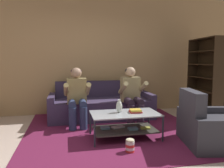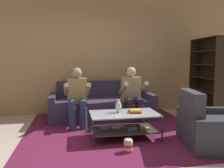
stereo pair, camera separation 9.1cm
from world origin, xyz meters
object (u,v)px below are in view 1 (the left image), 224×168
at_px(bookshelf, 205,85).
at_px(popcorn_tub, 130,145).
at_px(vase, 119,106).
at_px(person_seated_right, 132,93).
at_px(coffee_table, 125,122).
at_px(armchair, 210,128).
at_px(book_stack, 135,111).
at_px(person_seated_left, 77,94).
at_px(couch, 101,105).

bearing_deg(bookshelf, popcorn_tub, -144.25).
bearing_deg(vase, person_seated_right, 60.06).
height_order(coffee_table, armchair, armchair).
xyz_separation_m(book_stack, bookshelf, (2.07, 1.11, 0.27)).
bearing_deg(coffee_table, armchair, -25.32).
relative_size(vase, book_stack, 1.08).
bearing_deg(person_seated_left, armchair, -36.49).
bearing_deg(couch, coffee_table, -82.91).
relative_size(couch, popcorn_tub, 11.29).
relative_size(person_seated_right, coffee_table, 1.04).
distance_m(person_seated_left, bookshelf, 2.99).
distance_m(person_seated_left, coffee_table, 1.18).
xyz_separation_m(coffee_table, vase, (-0.08, 0.05, 0.25)).
height_order(person_seated_left, person_seated_right, person_seated_right).
bearing_deg(vase, person_seated_left, 128.76).
distance_m(vase, popcorn_tub, 0.75).
height_order(couch, vase, couch).
height_order(book_stack, popcorn_tub, book_stack).
xyz_separation_m(vase, armchair, (1.27, -0.61, -0.26)).
distance_m(vase, armchair, 1.44).
relative_size(person_seated_left, bookshelf, 0.64).
bearing_deg(couch, book_stack, -75.75).
bearing_deg(coffee_table, vase, 148.70).
xyz_separation_m(person_seated_right, vase, (-0.47, -0.81, -0.10)).
bearing_deg(coffee_table, person_seated_right, 66.03).
bearing_deg(book_stack, bookshelf, 28.29).
bearing_deg(popcorn_tub, book_stack, 65.16).
xyz_separation_m(bookshelf, armchair, (-1.06, -1.67, -0.46)).
distance_m(coffee_table, popcorn_tub, 0.60).
relative_size(book_stack, popcorn_tub, 1.00).
distance_m(vase, book_stack, 0.28).
distance_m(person_seated_left, armchair, 2.41).
xyz_separation_m(couch, vase, (0.09, -1.35, 0.26)).
bearing_deg(coffee_table, couch, 97.09).
height_order(person_seated_left, armchair, person_seated_left).
bearing_deg(person_seated_right, vase, -119.94).
relative_size(couch, bookshelf, 1.26).
relative_size(vase, bookshelf, 0.12).
distance_m(person_seated_right, vase, 0.94).
xyz_separation_m(book_stack, popcorn_tub, (-0.26, -0.56, -0.35)).
bearing_deg(coffee_table, bookshelf, 26.26).
xyz_separation_m(couch, popcorn_tub, (0.10, -1.97, -0.17)).
bearing_deg(person_seated_left, person_seated_right, 0.03).
bearing_deg(couch, person_seated_right, -44.50).
bearing_deg(vase, couch, 93.86).
xyz_separation_m(person_seated_left, person_seated_right, (1.11, 0.00, 0.00)).
distance_m(couch, armchair, 2.39).
height_order(person_seated_right, vase, person_seated_right).
bearing_deg(popcorn_tub, bookshelf, 35.75).
height_order(person_seated_right, coffee_table, person_seated_right).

